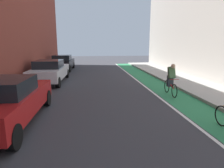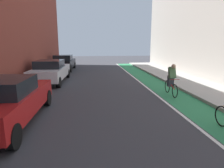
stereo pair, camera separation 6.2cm
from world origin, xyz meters
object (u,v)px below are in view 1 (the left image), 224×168
object	(u,v)px
parked_sedan_black	(63,62)
parked_sedan_white	(50,71)
cyclist_trailing	(171,79)
parked_sedan_red	(6,100)

from	to	relation	value
parked_sedan_black	parked_sedan_white	bearing A→B (deg)	-90.00
parked_sedan_black	cyclist_trailing	bearing A→B (deg)	-56.88
parked_sedan_black	parked_sedan_red	bearing A→B (deg)	-90.00
cyclist_trailing	parked_sedan_red	bearing A→B (deg)	-156.69
parked_sedan_white	cyclist_trailing	bearing A→B (deg)	-31.23
parked_sedan_white	parked_sedan_red	bearing A→B (deg)	-89.99
parked_sedan_red	parked_sedan_white	bearing A→B (deg)	90.01
parked_sedan_red	parked_sedan_white	distance (m)	7.06
parked_sedan_black	cyclist_trailing	size ratio (longest dim) A/B	2.49
parked_sedan_red	cyclist_trailing	xyz separation A→B (m)	(6.81, 2.93, 0.02)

